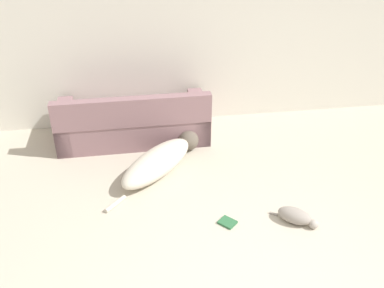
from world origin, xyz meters
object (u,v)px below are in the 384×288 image
at_px(couch, 134,123).
at_px(dog, 161,160).
at_px(book_green, 227,222).
at_px(cat, 296,216).

height_order(couch, dog, couch).
height_order(couch, book_green, couch).
distance_m(couch, cat, 2.54).
xyz_separation_m(dog, cat, (1.30, -1.16, -0.07)).
height_order(dog, book_green, dog).
height_order(dog, cat, dog).
relative_size(dog, cat, 3.10).
distance_m(couch, dog, 0.87).
xyz_separation_m(cat, book_green, (-0.70, 0.08, -0.06)).
distance_m(cat, book_green, 0.71).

